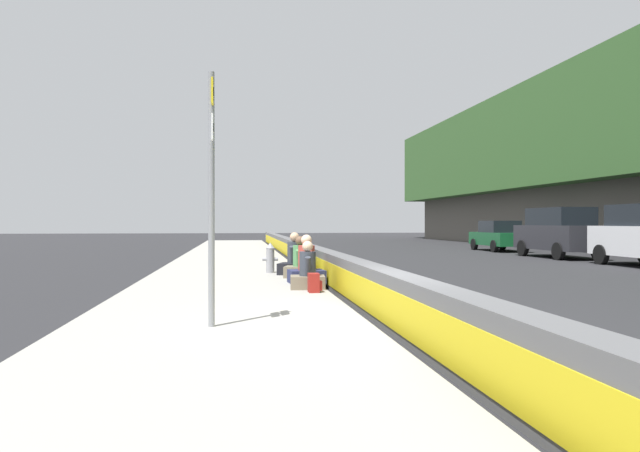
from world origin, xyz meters
The scene contains 12 objects.
ground_plane centered at (0.00, 0.00, 0.00)m, with size 160.00×160.00×0.00m, color #232326.
sidewalk_strip centered at (0.00, 2.65, 0.07)m, with size 80.00×4.40×0.14m, color gray.
jersey_barrier centered at (0.00, 0.00, 0.42)m, with size 76.00×0.45×0.85m.
route_sign_post centered at (-0.11, 2.74, 2.21)m, with size 0.44×0.09×3.60m.
fire_hydrant centered at (8.59, 1.44, 0.59)m, with size 0.26×0.46×0.88m.
seated_person_foreground centered at (4.39, 0.84, 0.47)m, with size 0.71×0.81×1.06m.
seated_person_middle centered at (5.59, 0.73, 0.51)m, with size 0.78×0.90×1.18m.
seated_person_rear centered at (7.05, 0.73, 0.49)m, with size 0.85×0.94×1.11m.
seated_person_far centered at (7.96, 0.79, 0.51)m, with size 0.97×1.05×1.19m.
backpack centered at (3.70, 0.79, 0.33)m, with size 0.32×0.28×0.40m.
parked_car_fourth centered at (16.25, -12.08, 1.18)m, with size 4.82×2.11×2.28m.
parked_car_midline centered at (22.66, -12.21, 0.86)m, with size 4.55×2.04×1.71m.
Camera 1 is at (-8.47, 2.37, 1.61)m, focal length 32.73 mm.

